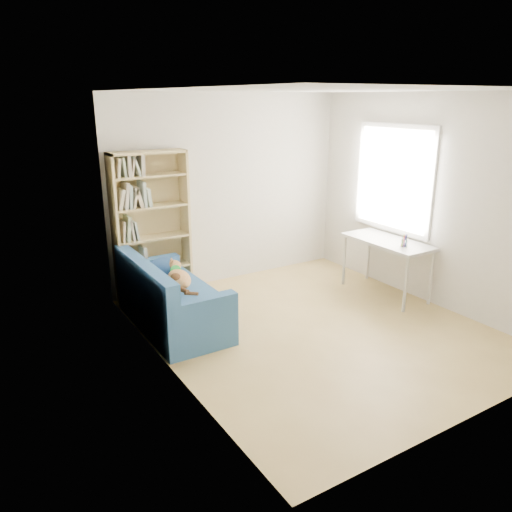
% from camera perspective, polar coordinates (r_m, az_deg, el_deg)
% --- Properties ---
extents(ground, '(4.00, 4.00, 0.00)m').
position_cam_1_polar(ground, '(5.82, 6.74, -8.22)').
color(ground, tan).
rests_on(ground, ground).
extents(room_shell, '(3.54, 4.04, 2.62)m').
position_cam_1_polar(room_shell, '(5.41, 7.98, 7.98)').
color(room_shell, silver).
rests_on(room_shell, ground).
extents(sofa, '(0.80, 1.66, 0.82)m').
position_cam_1_polar(sofa, '(5.83, -9.83, -4.91)').
color(sofa, navy).
rests_on(sofa, ground).
extents(bookshelf, '(0.96, 0.30, 1.91)m').
position_cam_1_polar(bookshelf, '(6.48, -11.81, 2.55)').
color(bookshelf, tan).
rests_on(bookshelf, ground).
extents(desk, '(0.56, 1.22, 0.75)m').
position_cam_1_polar(desk, '(6.76, 14.78, 1.16)').
color(desk, silver).
rests_on(desk, ground).
extents(pen_cup, '(0.09, 0.09, 0.17)m').
position_cam_1_polar(pen_cup, '(6.49, 16.60, 1.56)').
color(pen_cup, white).
rests_on(pen_cup, desk).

